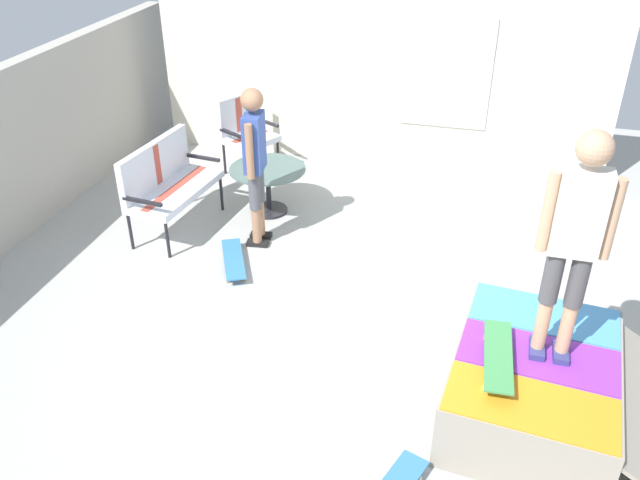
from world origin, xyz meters
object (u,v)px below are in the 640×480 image
Objects in this scene: skateboard_on_ramp at (498,356)px; patio_bench at (166,178)px; person_watching at (255,156)px; skateboard_by_bench at (234,259)px; skate_ramp at (537,385)px; person_skater at (576,233)px; patio_chair_near_house at (244,128)px; patio_table at (268,181)px.

patio_bench is at bearing 59.75° from skateboard_on_ramp.
skateboard_by_bench is (-0.56, 0.09, -0.95)m from person_watching.
skate_ramp is at bearing -114.21° from skateboard_by_bench.
person_skater reaches higher than skateboard_on_ramp.
patio_bench reaches higher than skateboard_on_ramp.
patio_bench is at bearing 170.16° from patio_chair_near_house.
patio_table is (0.65, -0.98, -0.21)m from patio_bench.
patio_chair_near_house is at bearing 33.16° from patio_table.
person_skater reaches higher than patio_table.
skate_ramp is 1.60× the size of patio_bench.
skateboard_by_bench is 1.00× the size of skateboard_on_ramp.
skate_ramp is 2.58× the size of skateboard_on_ramp.
person_watching reaches higher than patio_table.
patio_chair_near_house reaches higher than skateboard_by_bench.
skate_ramp is 3.31m from skateboard_by_bench.
patio_chair_near_house is at bearing 45.54° from skate_ramp.
person_skater is 2.18× the size of skateboard_by_bench.
patio_bench reaches higher than patio_table.
patio_table is (-1.05, -0.68, -0.21)m from patio_chair_near_house.
skate_ramp is 1.32m from person_skater.
patio_bench is at bearing 64.69° from person_skater.
skate_ramp is at bearing -134.46° from patio_chair_near_house.
patio_table is 1.30m from skateboard_by_bench.
patio_chair_near_house is (1.69, -0.29, -0.00)m from patio_bench.
patio_chair_near_house is at bearing 46.19° from person_skater.
skateboard_on_ramp is at bearing -120.25° from patio_bench.
patio_bench is 1.62× the size of skateboard_on_ramp.
skateboard_by_bench is at bearing 65.79° from skate_ramp.
skate_ramp is 2.04× the size of patio_chair_near_house.
patio_table is at bearing 1.51° from skateboard_by_bench.
patio_chair_near_house is 5.31m from person_skater.
patio_bench is (1.97, 4.02, 0.33)m from skate_ramp.
skateboard_on_ramp is at bearing 119.66° from skate_ramp.
patio_table is at bearing 44.12° from skateboard_on_ramp.
skate_ramp is 0.53m from skateboard_on_ramp.
skate_ramp is 4.49m from patio_bench.
skateboard_on_ramp is (-1.54, -2.68, 0.57)m from skateboard_by_bench.
person_watching reaches higher than skateboard_by_bench.
patio_chair_near_house is at bearing 24.70° from person_watching.
patio_bench is 0.74× the size of person_watching.
skateboard_by_bench is (1.31, 3.05, -1.52)m from person_skater.
patio_table is 1.11× the size of skateboard_by_bench.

